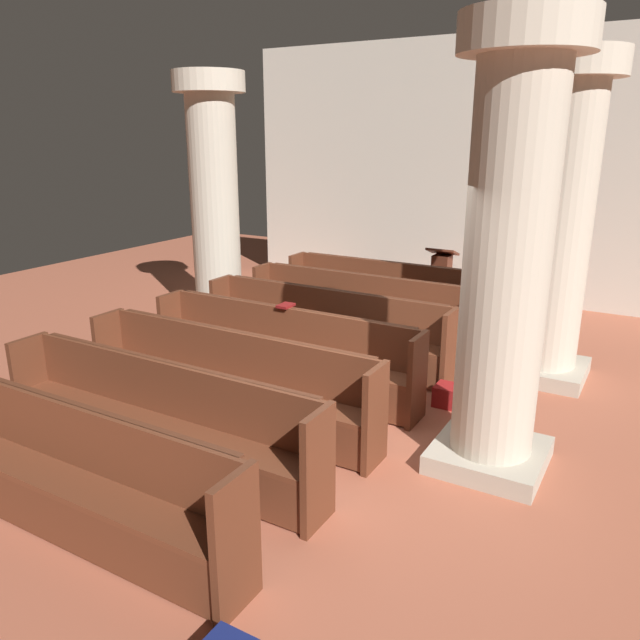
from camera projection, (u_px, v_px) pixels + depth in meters
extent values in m
plane|color=#AD5B42|center=(337.00, 432.00, 6.20)|extent=(19.20, 19.20, 0.00)
cube|color=beige|center=(506.00, 172.00, 10.57)|extent=(10.00, 0.16, 4.50)
cube|color=brown|center=(388.00, 297.00, 9.56)|extent=(3.28, 0.38, 0.05)
cube|color=brown|center=(393.00, 278.00, 9.62)|extent=(3.28, 0.04, 0.50)
cube|color=#562B1A|center=(394.00, 262.00, 9.59)|extent=(3.15, 0.06, 0.02)
cube|color=#5B2D1B|center=(297.00, 282.00, 10.35)|extent=(0.06, 0.44, 0.96)
cube|color=#5B2D1B|center=(495.00, 309.00, 8.75)|extent=(0.06, 0.44, 0.96)
cube|color=brown|center=(383.00, 313.00, 9.48)|extent=(3.28, 0.03, 0.40)
cube|color=brown|center=(359.00, 313.00, 8.73)|extent=(3.28, 0.38, 0.05)
cube|color=brown|center=(365.00, 292.00, 8.79)|extent=(3.28, 0.04, 0.50)
cube|color=#562B1A|center=(366.00, 275.00, 8.76)|extent=(3.15, 0.06, 0.02)
cube|color=#5B2D1B|center=(263.00, 295.00, 9.52)|extent=(0.06, 0.44, 0.96)
cube|color=#5B2D1B|center=(474.00, 328.00, 7.92)|extent=(0.06, 0.44, 0.96)
cube|color=brown|center=(353.00, 331.00, 8.65)|extent=(3.28, 0.03, 0.40)
cube|color=brown|center=(324.00, 332.00, 7.90)|extent=(3.28, 0.38, 0.05)
cube|color=brown|center=(331.00, 308.00, 7.96)|extent=(3.28, 0.04, 0.50)
cube|color=#562B1A|center=(332.00, 290.00, 7.93)|extent=(3.15, 0.06, 0.02)
cube|color=#5B2D1B|center=(222.00, 311.00, 8.68)|extent=(0.06, 0.44, 0.96)
cube|color=#5B2D1B|center=(449.00, 351.00, 7.09)|extent=(0.06, 0.44, 0.96)
cube|color=brown|center=(317.00, 352.00, 7.82)|extent=(3.28, 0.03, 0.40)
cube|color=brown|center=(281.00, 355.00, 7.07)|extent=(3.28, 0.38, 0.05)
cube|color=brown|center=(289.00, 329.00, 7.12)|extent=(3.28, 0.04, 0.50)
cube|color=#562B1A|center=(290.00, 308.00, 7.09)|extent=(3.15, 0.06, 0.02)
cube|color=#5B2D1B|center=(173.00, 330.00, 7.85)|extent=(0.06, 0.44, 0.96)
cube|color=#5B2D1B|center=(417.00, 380.00, 6.26)|extent=(0.06, 0.44, 0.96)
cube|color=brown|center=(273.00, 378.00, 6.99)|extent=(3.28, 0.03, 0.40)
cube|color=brown|center=(227.00, 385.00, 6.23)|extent=(3.28, 0.38, 0.05)
cube|color=brown|center=(236.00, 355.00, 6.29)|extent=(3.28, 0.04, 0.50)
cube|color=#562B1A|center=(237.00, 332.00, 6.26)|extent=(3.15, 0.06, 0.02)
cube|color=#5B2D1B|center=(111.00, 353.00, 7.02)|extent=(0.06, 0.44, 0.96)
cube|color=#5B2D1B|center=(375.00, 418.00, 5.42)|extent=(0.06, 0.44, 0.96)
cube|color=brown|center=(217.00, 411.00, 6.15)|extent=(3.28, 0.03, 0.40)
cube|color=brown|center=(155.00, 424.00, 5.40)|extent=(3.28, 0.38, 0.05)
cube|color=brown|center=(166.00, 389.00, 5.46)|extent=(3.28, 0.04, 0.50)
cube|color=#562B1A|center=(168.00, 362.00, 5.43)|extent=(3.15, 0.06, 0.02)
cube|color=#5B2D1B|center=(33.00, 383.00, 6.19)|extent=(0.06, 0.44, 0.96)
cube|color=#5B2D1B|center=(318.00, 470.00, 4.59)|extent=(0.06, 0.44, 0.96)
cube|color=brown|center=(143.00, 455.00, 5.32)|extent=(3.28, 0.03, 0.40)
cube|color=brown|center=(58.00, 477.00, 4.57)|extent=(3.28, 0.38, 0.05)
cube|color=brown|center=(72.00, 435.00, 4.63)|extent=(3.28, 0.04, 0.50)
cube|color=#562B1A|center=(74.00, 404.00, 4.60)|extent=(3.15, 0.06, 0.02)
cube|color=#5B2D1B|center=(236.00, 545.00, 3.76)|extent=(0.06, 0.44, 0.96)
cube|color=brown|center=(41.00, 515.00, 4.49)|extent=(3.28, 0.03, 0.40)
cube|color=#B6AD9A|center=(542.00, 369.00, 7.60)|extent=(1.00, 1.00, 0.18)
cylinder|color=beige|center=(558.00, 230.00, 7.09)|extent=(0.74, 0.74, 3.29)
cylinder|color=beige|center=(577.00, 63.00, 6.56)|extent=(1.07, 1.07, 0.30)
cube|color=#B6AD9A|center=(220.00, 312.00, 10.00)|extent=(1.00, 1.00, 0.18)
cylinder|color=beige|center=(215.00, 205.00, 9.49)|extent=(0.74, 0.74, 3.29)
cylinder|color=beige|center=(209.00, 81.00, 8.96)|extent=(1.07, 1.07, 0.30)
cube|color=#B6AD9A|center=(489.00, 455.00, 5.58)|extent=(0.97, 0.97, 0.18)
cylinder|color=beige|center=(506.00, 269.00, 5.07)|extent=(0.72, 0.72, 3.29)
cylinder|color=beige|center=(527.00, 32.00, 4.54)|extent=(1.04, 1.04, 0.30)
cube|color=#411E13|center=(439.00, 308.00, 10.43)|extent=(0.45, 0.45, 0.06)
cube|color=#4C2316|center=(441.00, 283.00, 10.30)|extent=(0.28, 0.28, 0.95)
cube|color=#502518|center=(443.00, 252.00, 10.14)|extent=(0.48, 0.35, 0.15)
cube|color=maroon|center=(286.00, 306.00, 7.11)|extent=(0.14, 0.21, 0.03)
cube|color=maroon|center=(451.00, 396.00, 6.75)|extent=(0.36, 0.28, 0.23)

